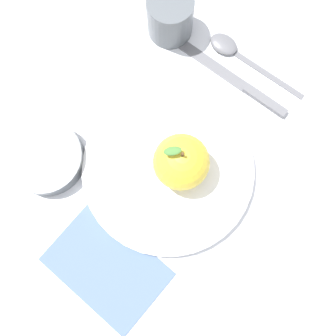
# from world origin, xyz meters

# --- Properties ---
(ground_plane) EXTENTS (2.40, 2.40, 0.00)m
(ground_plane) POSITION_xyz_m (0.00, 0.00, 0.00)
(ground_plane) COLOR silver
(dinner_plate) EXTENTS (0.26, 0.26, 0.02)m
(dinner_plate) POSITION_xyz_m (0.02, 0.03, 0.01)
(dinner_plate) COLOR white
(dinner_plate) RESTS_ON ground_plane
(apple) EXTENTS (0.08, 0.08, 0.09)m
(apple) POSITION_xyz_m (0.00, 0.03, 0.06)
(apple) COLOR gold
(apple) RESTS_ON dinner_plate
(side_bowl) EXTENTS (0.11, 0.11, 0.03)m
(side_bowl) POSITION_xyz_m (0.20, 0.07, 0.02)
(side_bowl) COLOR #4C5156
(side_bowl) RESTS_ON ground_plane
(cup) EXTENTS (0.07, 0.07, 0.08)m
(cup) POSITION_xyz_m (0.09, -0.20, 0.04)
(cup) COLOR #4C5156
(cup) RESTS_ON ground_plane
(knife) EXTENTS (0.21, 0.09, 0.01)m
(knife) POSITION_xyz_m (-0.05, -0.14, 0.00)
(knife) COLOR #59595E
(knife) RESTS_ON ground_plane
(spoon) EXTENTS (0.18, 0.08, 0.01)m
(spoon) POSITION_xyz_m (-0.03, -0.19, 0.01)
(spoon) COLOR #59595E
(spoon) RESTS_ON ground_plane
(linen_napkin) EXTENTS (0.20, 0.17, 0.00)m
(linen_napkin) POSITION_xyz_m (0.06, 0.20, 0.00)
(linen_napkin) COLOR slate
(linen_napkin) RESTS_ON ground_plane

